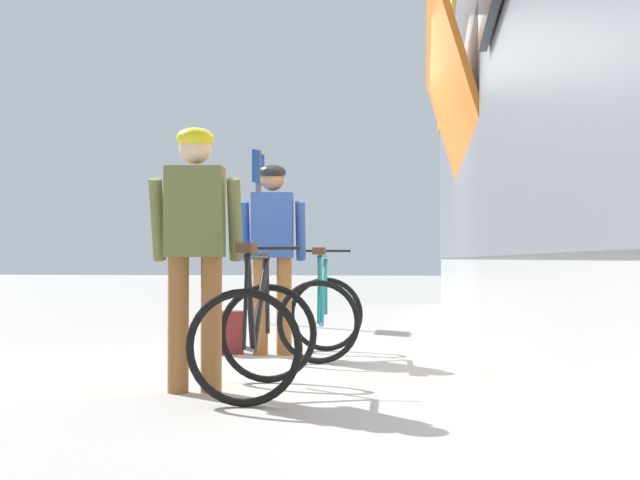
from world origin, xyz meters
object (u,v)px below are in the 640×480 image
at_px(cyclist_far_in_olive, 195,234).
at_px(backpack_on_platform, 228,332).
at_px(bicycle_near_teal, 322,313).
at_px(cyclist_near_in_blue, 272,241).
at_px(bicycle_far_black, 257,333).
at_px(platform_sign_post, 258,206).

relative_size(cyclist_far_in_olive, backpack_on_platform, 4.40).
bearing_deg(bicycle_near_teal, backpack_on_platform, 168.53).
height_order(cyclist_near_in_blue, bicycle_far_black, cyclist_near_in_blue).
relative_size(cyclist_far_in_olive, platform_sign_post, 0.73).
distance_m(cyclist_far_in_olive, backpack_on_platform, 2.52).
distance_m(cyclist_far_in_olive, bicycle_far_black, 0.78).
xyz_separation_m(cyclist_far_in_olive, platform_sign_post, (-0.77, 6.21, 0.57)).
distance_m(bicycle_far_black, backpack_on_platform, 2.48).
bearing_deg(backpack_on_platform, platform_sign_post, 77.26).
distance_m(cyclist_far_in_olive, platform_sign_post, 6.29).
height_order(backpack_on_platform, platform_sign_post, platform_sign_post).
bearing_deg(cyclist_far_in_olive, platform_sign_post, 97.09).
bearing_deg(cyclist_near_in_blue, cyclist_far_in_olive, -92.84).
height_order(bicycle_near_teal, bicycle_far_black, same).
bearing_deg(backpack_on_platform, cyclist_near_in_blue, -24.50).
bearing_deg(bicycle_far_black, platform_sign_post, 100.85).
bearing_deg(platform_sign_post, cyclist_far_in_olive, -82.91).
xyz_separation_m(bicycle_near_teal, backpack_on_platform, (-0.92, 0.19, -0.20)).
relative_size(bicycle_near_teal, bicycle_far_black, 1.01).
distance_m(bicycle_near_teal, platform_sign_post, 4.45).
xyz_separation_m(bicycle_far_black, platform_sign_post, (-1.19, 6.22, 1.22)).
height_order(cyclist_far_in_olive, bicycle_near_teal, cyclist_far_in_olive).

